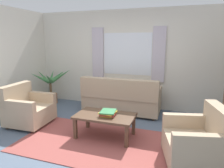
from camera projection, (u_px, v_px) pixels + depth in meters
ground_plane at (95, 142)px, 3.65m from camera, size 6.24×6.24×0.00m
wall_back at (128, 59)px, 5.47m from camera, size 5.32×0.12×2.60m
window_with_curtains at (127, 54)px, 5.36m from camera, size 1.98×0.07×1.40m
area_rug at (95, 142)px, 3.65m from camera, size 2.69×1.60×0.01m
couch at (121, 99)px, 5.07m from camera, size 1.90×0.82×0.92m
armchair_left at (27, 109)px, 4.38m from camera, size 0.86×0.88×0.88m
armchair_right at (199, 142)px, 2.93m from camera, size 1.00×1.01×0.88m
coffee_table at (105, 118)px, 3.78m from camera, size 1.10×0.64×0.44m
book_stack_on_table at (108, 113)px, 3.73m from camera, size 0.30×0.34×0.09m
potted_plant at (51, 88)px, 5.87m from camera, size 1.16×1.06×1.06m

